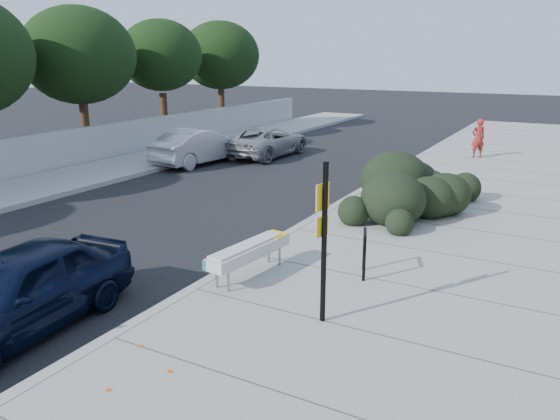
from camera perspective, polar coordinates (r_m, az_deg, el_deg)
The scene contains 17 objects.
ground at distance 10.13m, azimuth -9.11°, elevation -8.85°, with size 120.00×120.00×0.00m, color black.
sidewalk_near at distance 12.87m, azimuth 26.56°, elevation -4.59°, with size 11.20×50.00×0.15m, color gray.
sidewalk_far at distance 19.97m, azimuth -22.06°, elevation 2.77°, with size 3.00×50.00×0.15m, color gray.
curb_near at distance 14.10m, azimuth 3.38°, elevation -1.14°, with size 0.22×50.00×0.17m, color #9E9E99.
curb_far at distance 18.84m, azimuth -19.15°, elevation 2.36°, with size 0.22×50.00×0.17m, color #9E9E99.
far_wall at distance 21.17m, azimuth -25.19°, elevation 4.98°, with size 0.30×40.00×1.50m, color #9E9E99.
tree_far_d at distance 24.41m, azimuth -20.31°, elevation 14.90°, with size 4.60×4.60×6.16m.
tree_far_e at distance 27.97m, azimuth -12.36°, elevation 15.48°, with size 4.00×4.00×5.90m.
tree_far_f at distance 31.93m, azimuth -6.28°, elevation 15.75°, with size 4.40×4.40×6.07m.
bench at distance 10.32m, azimuth -3.22°, elevation -4.34°, with size 0.67×2.09×0.62m.
bike_rack at distance 10.44m, azimuth 8.82°, elevation -4.03°, with size 0.25×0.57×0.88m.
sign_post at distance 8.29m, azimuth 4.57°, elevation -2.44°, with size 0.13×0.29×2.56m.
hedge at distance 15.00m, azimuth 14.07°, elevation 3.04°, with size 2.25×4.50×1.69m, color black.
sedan_navy at distance 9.45m, azimuth -25.68°, elevation -7.65°, with size 1.61×4.00×1.36m, color black.
wagon_silver at distance 22.16m, azimuth -8.40°, elevation 6.62°, with size 1.49×4.27×1.41m, color #B2B1B6.
suv_silver at distance 23.65m, azimuth -1.36°, elevation 7.17°, with size 2.08×4.51×1.25m, color gray.
pedestrian at distance 23.85m, azimuth 19.99°, elevation 7.07°, with size 0.58×0.38×1.58m, color maroon.
Camera 1 is at (5.77, -7.18, 4.20)m, focal length 35.00 mm.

